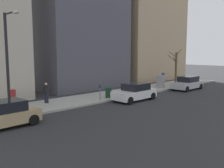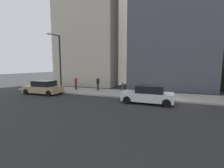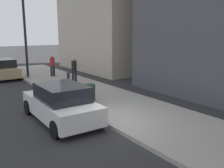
{
  "view_description": "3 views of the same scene",
  "coord_description": "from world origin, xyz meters",
  "px_view_note": "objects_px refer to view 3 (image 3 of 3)",
  "views": [
    {
      "loc": [
        -15.23,
        17.75,
        4.28
      ],
      "look_at": [
        0.72,
        2.12,
        1.39
      ],
      "focal_mm": 40.0,
      "sensor_mm": 36.0,
      "label": 1
    },
    {
      "loc": [
        -13.85,
        -0.43,
        3.13
      ],
      "look_at": [
        1.13,
        5.22,
        1.21
      ],
      "focal_mm": 24.0,
      "sensor_mm": 36.0,
      "label": 2
    },
    {
      "loc": [
        -4.89,
        -7.95,
        3.53
      ],
      "look_at": [
        1.16,
        0.84,
        1.31
      ],
      "focal_mm": 40.0,
      "sensor_mm": 36.0,
      "label": 3
    }
  ],
  "objects_px": {
    "parked_car_white": "(61,103)",
    "trash_bin": "(90,93)",
    "streetlamp": "(21,25)",
    "pedestrian_midblock": "(74,68)",
    "pedestrian_far_corner": "(52,64)",
    "parking_meter": "(68,82)",
    "parked_car_tan": "(2,69)"
  },
  "relations": [
    {
      "from": "pedestrian_midblock",
      "to": "pedestrian_far_corner",
      "type": "xyz_separation_m",
      "value": [
        -0.45,
        2.87,
        0.0
      ]
    },
    {
      "from": "parked_car_tan",
      "to": "pedestrian_midblock",
      "type": "relative_size",
      "value": 2.56
    },
    {
      "from": "parked_car_white",
      "to": "parking_meter",
      "type": "relative_size",
      "value": 3.12
    },
    {
      "from": "parking_meter",
      "to": "pedestrian_far_corner",
      "type": "xyz_separation_m",
      "value": [
        1.75,
        6.72,
        0.11
      ]
    },
    {
      "from": "trash_bin",
      "to": "streetlamp",
      "type": "bearing_deg",
      "value": 93.89
    },
    {
      "from": "parking_meter",
      "to": "trash_bin",
      "type": "bearing_deg",
      "value": -72.28
    },
    {
      "from": "parked_car_white",
      "to": "trash_bin",
      "type": "bearing_deg",
      "value": 32.12
    },
    {
      "from": "parking_meter",
      "to": "pedestrian_midblock",
      "type": "xyz_separation_m",
      "value": [
        2.21,
        3.85,
        0.11
      ]
    },
    {
      "from": "streetlamp",
      "to": "trash_bin",
      "type": "distance_m",
      "value": 9.72
    },
    {
      "from": "parked_car_white",
      "to": "trash_bin",
      "type": "distance_m",
      "value": 2.41
    },
    {
      "from": "parked_car_tan",
      "to": "parking_meter",
      "type": "height_order",
      "value": "parked_car_tan"
    },
    {
      "from": "parked_car_tan",
      "to": "streetlamp",
      "type": "xyz_separation_m",
      "value": [
        1.35,
        -1.13,
        3.28
      ]
    },
    {
      "from": "pedestrian_midblock",
      "to": "parked_car_tan",
      "type": "bearing_deg",
      "value": -66.72
    },
    {
      "from": "parking_meter",
      "to": "streetlamp",
      "type": "xyz_separation_m",
      "value": [
        -0.17,
        7.68,
        3.04
      ]
    },
    {
      "from": "parking_meter",
      "to": "pedestrian_midblock",
      "type": "relative_size",
      "value": 0.81
    },
    {
      "from": "pedestrian_far_corner",
      "to": "parked_car_tan",
      "type": "bearing_deg",
      "value": 128.96
    },
    {
      "from": "parked_car_tan",
      "to": "pedestrian_far_corner",
      "type": "distance_m",
      "value": 3.89
    },
    {
      "from": "pedestrian_midblock",
      "to": "parked_car_white",
      "type": "bearing_deg",
      "value": 46.3
    },
    {
      "from": "parking_meter",
      "to": "trash_bin",
      "type": "distance_m",
      "value": 1.53
    },
    {
      "from": "streetlamp",
      "to": "trash_bin",
      "type": "relative_size",
      "value": 7.22
    },
    {
      "from": "parked_car_white",
      "to": "trash_bin",
      "type": "height_order",
      "value": "parked_car_white"
    },
    {
      "from": "streetlamp",
      "to": "parked_car_tan",
      "type": "bearing_deg",
      "value": 140.1
    },
    {
      "from": "parked_car_white",
      "to": "streetlamp",
      "type": "distance_m",
      "value": 10.97
    },
    {
      "from": "parked_car_tan",
      "to": "parking_meter",
      "type": "distance_m",
      "value": 8.94
    },
    {
      "from": "parked_car_white",
      "to": "parking_meter",
      "type": "bearing_deg",
      "value": 59.37
    },
    {
      "from": "pedestrian_midblock",
      "to": "parking_meter",
      "type": "bearing_deg",
      "value": 46.54
    },
    {
      "from": "streetlamp",
      "to": "pedestrian_far_corner",
      "type": "xyz_separation_m",
      "value": [
        1.92,
        -0.95,
        -2.93
      ]
    },
    {
      "from": "streetlamp",
      "to": "pedestrian_far_corner",
      "type": "bearing_deg",
      "value": -26.4
    },
    {
      "from": "streetlamp",
      "to": "trash_bin",
      "type": "xyz_separation_m",
      "value": [
        0.62,
        -9.08,
        -3.42
      ]
    },
    {
      "from": "trash_bin",
      "to": "parking_meter",
      "type": "bearing_deg",
      "value": 107.72
    },
    {
      "from": "parked_car_white",
      "to": "pedestrian_far_corner",
      "type": "bearing_deg",
      "value": 70.27
    },
    {
      "from": "streetlamp",
      "to": "parked_car_white",
      "type": "bearing_deg",
      "value": -97.76
    }
  ]
}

